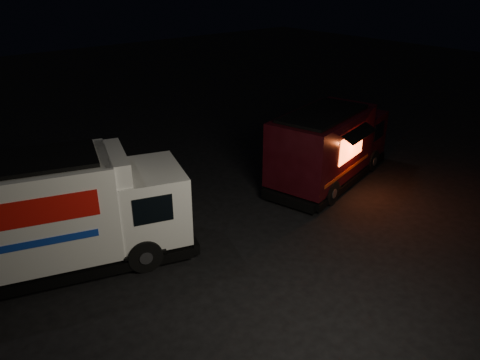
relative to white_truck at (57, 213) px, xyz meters
name	(u,v)px	position (x,y,z in m)	size (l,w,h in m)	color
ground	(271,250)	(4.94, -3.20, -1.64)	(80.00, 80.00, 0.00)	black
white_truck	(57,213)	(0.00, 0.00, 0.00)	(7.26, 2.48, 3.29)	silver
red_truck	(331,144)	(10.20, -0.91, -0.18)	(6.31, 2.32, 2.94)	black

